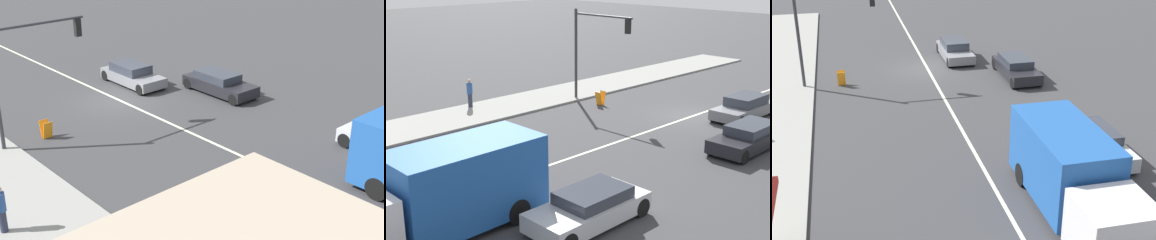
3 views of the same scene
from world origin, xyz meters
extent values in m
cube|color=beige|center=(0.00, 0.00, 0.00)|extent=(0.16, 60.00, 0.01)
cylinder|color=#333338|center=(5.30, 1.97, 5.42)|extent=(4.50, 0.12, 0.12)
cube|color=black|center=(3.35, 1.97, 4.97)|extent=(0.28, 0.24, 0.84)
sphere|color=red|center=(3.35, 1.84, 5.24)|extent=(0.18, 0.18, 0.18)
sphere|color=gold|center=(3.35, 1.84, 4.97)|extent=(0.18, 0.18, 0.18)
sphere|color=green|center=(3.35, 1.84, 4.70)|extent=(0.18, 0.18, 0.18)
cylinder|color=#282D42|center=(10.26, 8.17, 0.52)|extent=(0.26, 0.26, 0.80)
cylinder|color=#284C8C|center=(10.26, 8.17, 1.26)|extent=(0.34, 0.34, 0.67)
cube|color=orange|center=(5.43, 1.79, 0.43)|extent=(0.45, 0.21, 0.84)
cube|color=orange|center=(5.43, 2.11, 0.43)|extent=(0.45, 0.21, 0.84)
cylinder|color=black|center=(-1.12, 15.29, 0.45)|extent=(0.28, 0.90, 0.90)
cube|color=slate|center=(-2.20, -1.66, 0.46)|extent=(1.78, 4.42, 0.57)
cube|color=#2D333D|center=(-2.20, -1.88, 1.01)|extent=(1.51, 2.43, 0.54)
cylinder|color=black|center=(-2.99, 0.13, 0.32)|extent=(0.22, 0.65, 0.65)
cylinder|color=black|center=(-1.41, 0.13, 0.32)|extent=(0.22, 0.65, 0.65)
cylinder|color=black|center=(-2.99, -3.45, 0.32)|extent=(0.22, 0.65, 0.65)
cylinder|color=black|center=(-1.41, -3.45, 0.32)|extent=(0.22, 0.65, 0.65)
cube|color=black|center=(-5.00, 2.98, 0.48)|extent=(1.80, 4.56, 0.61)
cube|color=#2D333D|center=(-5.00, 2.75, 1.01)|extent=(1.53, 2.51, 0.45)
cylinder|color=black|center=(-5.80, 4.85, 0.32)|extent=(0.22, 0.64, 0.64)
cylinder|color=black|center=(-4.20, 4.85, 0.32)|extent=(0.22, 0.64, 0.64)
cylinder|color=black|center=(-5.80, 1.12, 0.32)|extent=(0.22, 0.64, 0.64)
cylinder|color=black|center=(-4.20, 1.12, 0.32)|extent=(0.22, 0.64, 0.64)
cylinder|color=black|center=(-5.84, 11.91, 0.34)|extent=(0.22, 0.67, 0.67)
cylinder|color=black|center=(-4.16, 11.91, 0.34)|extent=(0.22, 0.67, 0.67)
camera|label=1|loc=(15.64, 23.66, 10.48)|focal=50.00mm
camera|label=2|loc=(-16.28, 25.25, 8.47)|focal=50.00mm
camera|label=3|loc=(5.30, 32.47, 10.73)|focal=50.00mm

